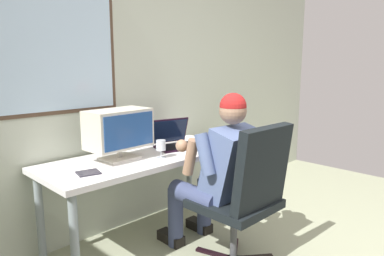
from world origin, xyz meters
name	(u,v)px	position (x,y,z in m)	size (l,w,h in m)	color
wall_rear	(123,68)	(-0.03, 2.10, 1.38)	(5.95, 0.08, 2.75)	beige
desk	(145,165)	(-0.12, 1.72, 0.63)	(1.63, 0.65, 0.71)	gray
office_chair	(248,190)	(0.13, 0.90, 0.58)	(0.56, 0.60, 1.03)	black
person_seated	(218,171)	(0.13, 1.17, 0.64)	(0.54, 0.79, 1.23)	#3E476D
crt_monitor	(119,129)	(-0.33, 1.75, 0.94)	(0.48, 0.29, 0.38)	beige
laptop	(174,139)	(0.25, 1.78, 0.77)	(0.42, 0.40, 0.24)	black
wine_glass	(161,146)	(-0.08, 1.56, 0.80)	(0.07, 0.07, 0.14)	silver
cd_case	(88,173)	(-0.67, 1.60, 0.72)	(0.17, 0.15, 0.01)	#2C2A36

